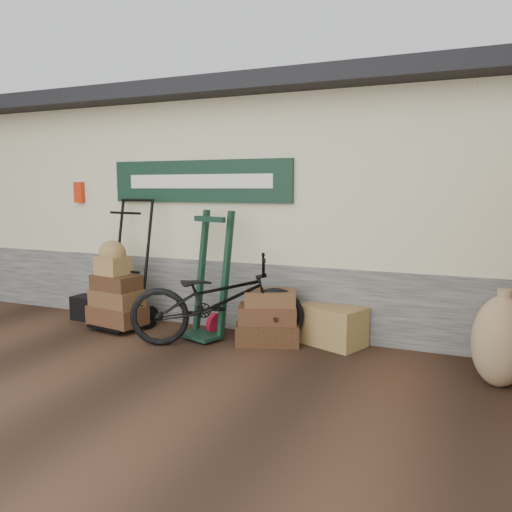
{
  "coord_description": "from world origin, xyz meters",
  "views": [
    {
      "loc": [
        2.94,
        -4.85,
        1.87
      ],
      "look_at": [
        0.54,
        0.9,
        1.01
      ],
      "focal_mm": 35.0,
      "sensor_mm": 36.0,
      "label": 1
    }
  ],
  "objects_px": {
    "porter_trolley": "(127,262)",
    "suitcase_stack": "(268,316)",
    "black_trunk": "(86,307)",
    "bicycle": "(217,296)",
    "wicker_hamper": "(333,325)",
    "green_barrow": "(210,275)"
  },
  "relations": [
    {
      "from": "black_trunk",
      "to": "bicycle",
      "type": "height_order",
      "value": "bicycle"
    },
    {
      "from": "porter_trolley",
      "to": "suitcase_stack",
      "type": "bearing_deg",
      "value": 10.22
    },
    {
      "from": "suitcase_stack",
      "to": "bicycle",
      "type": "bearing_deg",
      "value": -150.28
    },
    {
      "from": "suitcase_stack",
      "to": "black_trunk",
      "type": "height_order",
      "value": "suitcase_stack"
    },
    {
      "from": "porter_trolley",
      "to": "suitcase_stack",
      "type": "distance_m",
      "value": 2.09
    },
    {
      "from": "black_trunk",
      "to": "porter_trolley",
      "type": "bearing_deg",
      "value": -4.5
    },
    {
      "from": "suitcase_stack",
      "to": "bicycle",
      "type": "height_order",
      "value": "bicycle"
    },
    {
      "from": "suitcase_stack",
      "to": "wicker_hamper",
      "type": "distance_m",
      "value": 0.78
    },
    {
      "from": "wicker_hamper",
      "to": "bicycle",
      "type": "distance_m",
      "value": 1.43
    },
    {
      "from": "porter_trolley",
      "to": "green_barrow",
      "type": "bearing_deg",
      "value": 9.15
    },
    {
      "from": "bicycle",
      "to": "wicker_hamper",
      "type": "bearing_deg",
      "value": -89.39
    },
    {
      "from": "porter_trolley",
      "to": "green_barrow",
      "type": "distance_m",
      "value": 1.26
    },
    {
      "from": "green_barrow",
      "to": "black_trunk",
      "type": "height_order",
      "value": "green_barrow"
    },
    {
      "from": "wicker_hamper",
      "to": "green_barrow",
      "type": "bearing_deg",
      "value": -169.21
    },
    {
      "from": "porter_trolley",
      "to": "wicker_hamper",
      "type": "distance_m",
      "value": 2.84
    },
    {
      "from": "wicker_hamper",
      "to": "black_trunk",
      "type": "distance_m",
      "value": 3.55
    },
    {
      "from": "black_trunk",
      "to": "bicycle",
      "type": "distance_m",
      "value": 2.34
    },
    {
      "from": "suitcase_stack",
      "to": "wicker_hamper",
      "type": "xyz_separation_m",
      "value": [
        0.73,
        0.25,
        -0.1
      ]
    },
    {
      "from": "green_barrow",
      "to": "bicycle",
      "type": "bearing_deg",
      "value": -30.44
    },
    {
      "from": "black_trunk",
      "to": "bicycle",
      "type": "relative_size",
      "value": 0.16
    },
    {
      "from": "porter_trolley",
      "to": "suitcase_stack",
      "type": "xyz_separation_m",
      "value": [
        2.02,
        0.02,
        -0.55
      ]
    },
    {
      "from": "suitcase_stack",
      "to": "wicker_hamper",
      "type": "relative_size",
      "value": 1.04
    }
  ]
}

